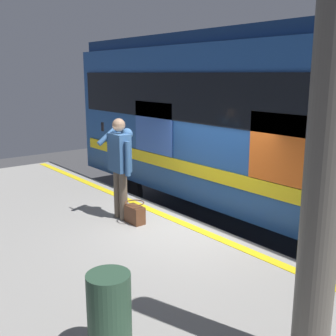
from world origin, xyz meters
TOP-DOWN VIEW (x-y plane):
  - ground_plane at (0.00, 0.00)m, footprint 23.79×23.79m
  - platform at (0.00, 1.94)m, footprint 12.62×3.89m
  - safety_line at (0.00, 0.30)m, footprint 12.37×0.16m
  - track_rail_near at (0.00, -1.21)m, footprint 16.41×0.08m
  - track_rail_far at (0.00, -2.65)m, footprint 16.41×0.08m
  - train_carriage at (0.24, -1.93)m, footprint 9.11×3.06m
  - passenger at (0.96, 0.97)m, footprint 0.57×0.55m
  - handbag at (0.61, 0.92)m, footprint 0.37×0.33m
  - station_column at (-3.28, 1.75)m, footprint 0.32×0.32m
  - trash_bin at (-2.07, 3.02)m, footprint 0.40×0.40m

SIDE VIEW (x-z plane):
  - ground_plane at x=0.00m, z-range 0.00..0.00m
  - track_rail_near at x=0.00m, z-range 0.00..0.16m
  - track_rail_far at x=0.00m, z-range 0.00..0.16m
  - platform at x=0.00m, z-range 0.00..0.86m
  - safety_line at x=0.00m, z-range 0.86..0.87m
  - handbag at x=0.61m, z-range 0.85..1.22m
  - trash_bin at x=-2.07m, z-range 0.86..1.67m
  - passenger at x=0.96m, z-range 1.02..2.79m
  - train_carriage at x=0.24m, z-range 0.54..4.50m
  - station_column at x=-3.28m, z-range 0.86..4.18m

